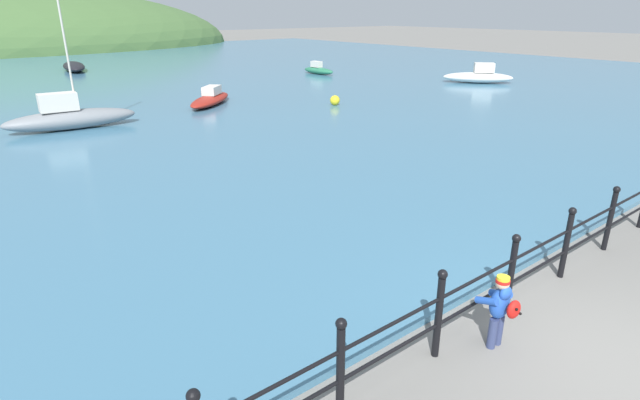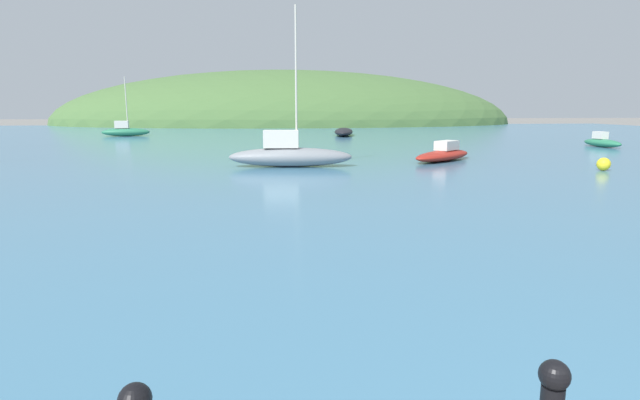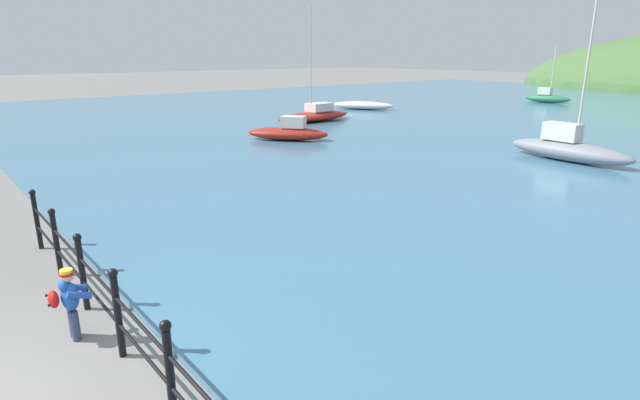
# 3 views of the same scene
# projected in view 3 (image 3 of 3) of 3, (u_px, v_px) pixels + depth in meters

# --- Properties ---
(iron_railing) EXTENTS (9.56, 0.12, 1.21)m
(iron_railing) POSITION_uv_depth(u_px,v_px,m) (117.00, 311.00, 6.16)
(iron_railing) COLOR black
(iron_railing) RESTS_ON ground
(child_in_coat) EXTENTS (0.39, 0.53, 1.00)m
(child_in_coat) POSITION_uv_depth(u_px,v_px,m) (68.00, 298.00, 6.56)
(child_in_coat) COLOR navy
(child_in_coat) RESTS_ON ground
(boat_mid_harbor) EXTENTS (3.43, 1.36, 4.26)m
(boat_mid_harbor) POSITION_uv_depth(u_px,v_px,m) (547.00, 98.00, 37.96)
(boat_mid_harbor) COLOR #287551
(boat_mid_harbor) RESTS_ON water
(boat_white_sailboat) EXTENTS (4.19, 3.31, 0.53)m
(boat_white_sailboat) POSITION_uv_depth(u_px,v_px,m) (363.00, 105.00, 33.43)
(boat_white_sailboat) COLOR silver
(boat_white_sailboat) RESTS_ON water
(boat_twin_mast) EXTENTS (3.53, 3.17, 1.03)m
(boat_twin_mast) POSITION_uv_depth(u_px,v_px,m) (288.00, 132.00, 21.53)
(boat_twin_mast) COLOR maroon
(boat_twin_mast) RESTS_ON water
(boat_far_right) EXTENTS (4.42, 1.37, 5.47)m
(boat_far_right) POSITION_uv_depth(u_px,v_px,m) (568.00, 148.00, 17.32)
(boat_far_right) COLOR gray
(boat_far_right) RESTS_ON water
(boat_nearest_quay) EXTENTS (2.07, 5.13, 6.02)m
(boat_nearest_quay) POSITION_uv_depth(u_px,v_px,m) (315.00, 115.00, 27.66)
(boat_nearest_quay) COLOR maroon
(boat_nearest_quay) RESTS_ON water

